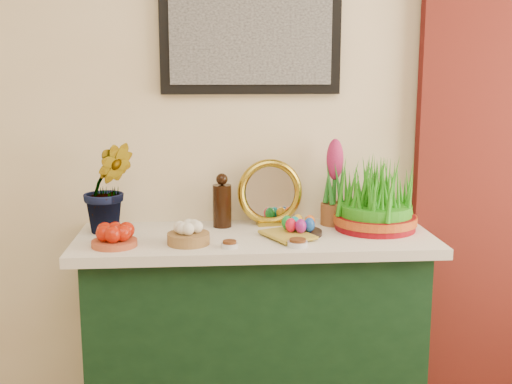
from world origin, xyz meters
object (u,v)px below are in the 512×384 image
(sideboard, at_px, (255,344))
(mirror, at_px, (270,193))
(hyacinth_green, at_px, (108,173))
(book, at_px, (271,237))
(wheatgrass_sabzeh, at_px, (376,200))

(sideboard, distance_m, mirror, 0.62)
(sideboard, bearing_deg, hyacinth_green, 171.96)
(book, bearing_deg, hyacinth_green, 138.80)
(sideboard, height_order, hyacinth_green, hyacinth_green)
(sideboard, distance_m, hyacinth_green, 0.91)
(sideboard, height_order, book, book)
(sideboard, relative_size, book, 6.45)
(sideboard, xyz_separation_m, hyacinth_green, (-0.58, 0.08, 0.71))
(book, bearing_deg, mirror, 60.01)
(sideboard, height_order, wheatgrass_sabzeh, wheatgrass_sabzeh)
(wheatgrass_sabzeh, bearing_deg, mirror, 164.09)
(sideboard, height_order, mirror, mirror)
(mirror, xyz_separation_m, wheatgrass_sabzeh, (0.42, -0.12, -0.01))
(sideboard, relative_size, hyacinth_green, 2.70)
(hyacinth_green, relative_size, wheatgrass_sabzeh, 1.43)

